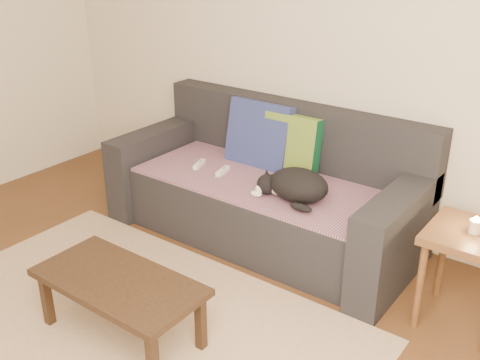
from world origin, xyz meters
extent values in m
plane|color=brown|center=(0.00, 0.00, 0.00)|extent=(4.50, 4.50, 0.00)
cube|color=beige|center=(0.00, 2.00, 1.30)|extent=(4.50, 0.04, 2.60)
cube|color=#232328|center=(0.00, 1.50, 0.21)|extent=(1.70, 0.78, 0.42)
cube|color=#232328|center=(0.00, 1.90, 0.65)|extent=(2.10, 0.18, 0.45)
cube|color=#232328|center=(-0.95, 1.50, 0.30)|extent=(0.20, 0.90, 0.60)
cube|color=#232328|center=(0.95, 1.50, 0.30)|extent=(0.20, 0.90, 0.60)
cube|color=#48294E|center=(0.00, 1.48, 0.43)|extent=(1.66, 0.74, 0.02)
cube|color=#161149|center=(-0.18, 1.74, 0.63)|extent=(0.49, 0.22, 0.50)
cube|color=#0A452A|center=(0.08, 1.74, 0.63)|extent=(0.40, 0.15, 0.41)
ellipsoid|color=black|center=(0.37, 1.37, 0.54)|extent=(0.45, 0.40, 0.20)
sphere|color=black|center=(0.17, 1.32, 0.51)|extent=(0.17, 0.17, 0.13)
sphere|color=white|center=(0.14, 1.28, 0.49)|extent=(0.07, 0.07, 0.05)
ellipsoid|color=black|center=(0.47, 1.23, 0.48)|extent=(0.16, 0.10, 0.04)
cube|color=white|center=(-0.47, 1.42, 0.46)|extent=(0.08, 0.15, 0.03)
cube|color=white|center=(-0.26, 1.42, 0.46)|extent=(0.06, 0.15, 0.03)
cube|color=brown|center=(1.39, 1.37, 0.53)|extent=(0.44, 0.44, 0.04)
cylinder|color=brown|center=(1.22, 1.20, 0.25)|extent=(0.04, 0.04, 0.51)
cylinder|color=brown|center=(1.22, 1.55, 0.25)|extent=(0.04, 0.04, 0.51)
cylinder|color=beige|center=(1.39, 1.37, 0.59)|extent=(0.06, 0.06, 0.07)
sphere|color=#FFBF59|center=(1.39, 1.37, 0.63)|extent=(0.02, 0.02, 0.02)
cube|color=tan|center=(0.00, 0.15, 0.01)|extent=(2.50, 1.80, 0.01)
cube|color=#322113|center=(0.03, 0.21, 0.34)|extent=(0.89, 0.44, 0.04)
cube|color=#322113|center=(-0.36, 0.04, 0.16)|extent=(0.04, 0.04, 0.32)
cube|color=#322113|center=(-0.36, 0.38, 0.16)|extent=(0.04, 0.04, 0.32)
cube|color=#322113|center=(0.42, 0.38, 0.16)|extent=(0.04, 0.04, 0.32)
camera|label=1|loc=(1.92, -1.32, 1.94)|focal=42.00mm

